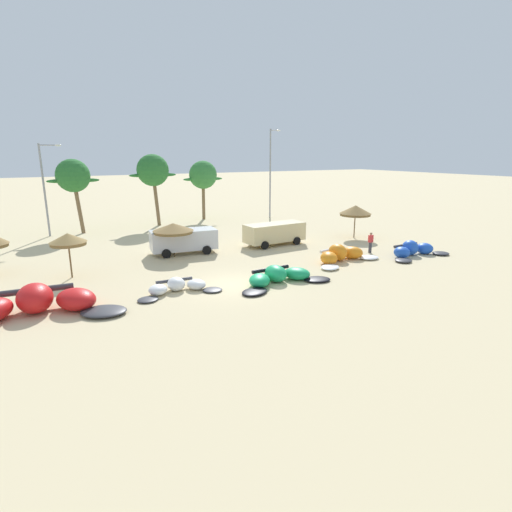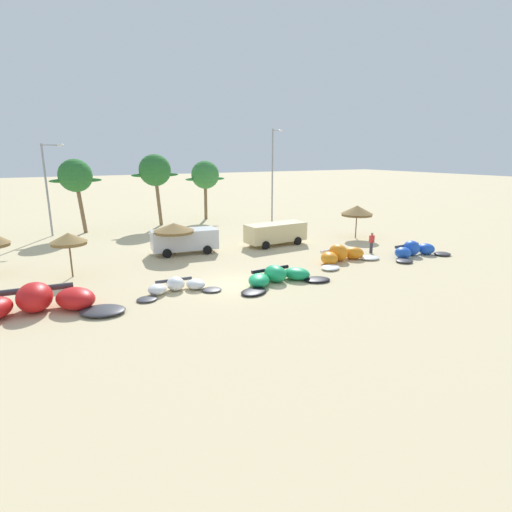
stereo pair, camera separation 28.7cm
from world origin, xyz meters
The scene contains 17 objects.
ground_plane centered at (0.00, 0.00, 0.00)m, with size 260.00×260.00×0.00m, color beige.
kite_far_left centered at (-10.45, 0.44, 0.55)m, with size 8.58×4.26×1.42m.
kite_left centered at (-3.40, 0.41, 0.30)m, with size 4.98×2.36×0.77m.
kite_left_of_center centered at (2.46, -0.91, 0.38)m, with size 6.39×3.04×0.99m.
kite_center centered at (9.01, 1.18, 0.46)m, with size 5.95×3.24×1.20m.
kite_right_of_center centered at (14.89, -0.19, 0.44)m, with size 5.77×2.65×1.14m.
beach_umbrella_middle centered at (-8.35, 6.21, 2.44)m, with size 2.20×2.20×2.82m.
beach_umbrella_near_palms centered at (-1.10, 8.22, 2.18)m, with size 3.01×3.01×2.55m.
beach_umbrella_outermost centered at (15.62, 7.17, 2.51)m, with size 2.87×2.87×2.98m.
parked_van centered at (7.50, 8.08, 1.09)m, with size 5.32×2.38×1.84m.
parked_car_second centered at (-0.21, 8.91, 1.09)m, with size 5.17×2.66×1.84m.
person_near_kites centered at (12.68, 2.06, 0.82)m, with size 0.36×0.24×1.62m.
palm_left centered at (-6.41, 21.51, 5.44)m, with size 4.64×3.10×7.07m.
palm_left_of_gap centered at (1.33, 22.28, 5.76)m, with size 4.95×3.30×7.49m.
palm_center_left centered at (7.53, 23.91, 5.07)m, with size 4.80×3.20×6.74m.
lamppost_west_center centered at (-8.78, 21.36, 4.76)m, with size 1.93×0.24×8.42m.
lamppost_east_center centered at (15.29, 21.70, 5.66)m, with size 1.43×0.24×10.31m.
Camera 1 is at (-9.88, -20.65, 7.57)m, focal length 28.45 mm.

